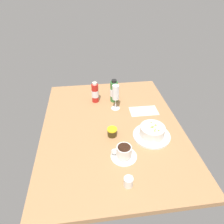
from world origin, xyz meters
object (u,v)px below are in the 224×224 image
at_px(wine_glass, 116,94).
at_px(sauce_bottle_green, 114,91).
at_px(jam_jar, 112,132).
at_px(cutlery_setting, 143,111).
at_px(creamer_jug, 129,182).
at_px(porridge_bowl, 152,132).
at_px(coffee_cup, 124,152).
at_px(sauce_bottle_red, 95,93).

height_order(wine_glass, sauce_bottle_green, wine_glass).
xyz_separation_m(jam_jar, sauce_bottle_green, (0.37, -0.06, 0.05)).
bearing_deg(cutlery_setting, creamer_jug, 159.05).
relative_size(cutlery_setting, sauce_bottle_green, 1.13).
bearing_deg(cutlery_setting, porridge_bowl, 176.44).
bearing_deg(cutlery_setting, coffee_cup, 152.10).
relative_size(creamer_jug, sauce_bottle_red, 0.35).
bearing_deg(sauce_bottle_green, coffee_cup, 177.44).
bearing_deg(sauce_bottle_green, porridge_bowl, -158.34).
distance_m(porridge_bowl, wine_glass, 0.36).
bearing_deg(coffee_cup, jam_jar, 12.70).
relative_size(porridge_bowl, jam_jar, 3.77).
bearing_deg(jam_jar, coffee_cup, -167.30).
xyz_separation_m(cutlery_setting, jam_jar, (-0.21, 0.24, 0.02)).
xyz_separation_m(coffee_cup, sauce_bottle_green, (0.54, -0.02, 0.05)).
height_order(cutlery_setting, jam_jar, jam_jar).
bearing_deg(cutlery_setting, jam_jar, 131.78).
distance_m(porridge_bowl, sauce_bottle_red, 0.51).
xyz_separation_m(porridge_bowl, sauce_bottle_red, (0.42, 0.29, 0.04)).
distance_m(coffee_cup, jam_jar, 0.17).
distance_m(cutlery_setting, coffee_cup, 0.43).
bearing_deg(cutlery_setting, sauce_bottle_red, 62.11).
distance_m(creamer_jug, sauce_bottle_red, 0.72).
distance_m(cutlery_setting, sauce_bottle_green, 0.25).
xyz_separation_m(cutlery_setting, sauce_bottle_green, (0.16, 0.18, 0.07)).
bearing_deg(sauce_bottle_red, jam_jar, -169.23).
bearing_deg(coffee_cup, creamer_jug, 177.19).
distance_m(porridge_bowl, creamer_jug, 0.35).
distance_m(cutlery_setting, creamer_jug, 0.59).
bearing_deg(sauce_bottle_green, creamer_jug, 177.38).
bearing_deg(sauce_bottle_green, cutlery_setting, -131.29).
bearing_deg(creamer_jug, cutlery_setting, -20.95).
height_order(porridge_bowl, cutlery_setting, porridge_bowl).
xyz_separation_m(cutlery_setting, wine_glass, (0.06, 0.18, 0.11)).
xyz_separation_m(coffee_cup, sauce_bottle_red, (0.54, 0.11, 0.04)).
bearing_deg(cutlery_setting, sauce_bottle_green, 48.71).
bearing_deg(creamer_jug, porridge_bowl, -33.26).
height_order(coffee_cup, jam_jar, coffee_cup).
bearing_deg(sauce_bottle_green, jam_jar, 170.54).
height_order(porridge_bowl, sauce_bottle_green, sauce_bottle_green).
relative_size(porridge_bowl, wine_glass, 1.20).
bearing_deg(wine_glass, jam_jar, 167.82).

